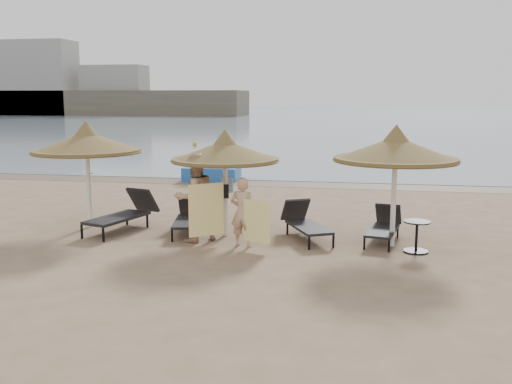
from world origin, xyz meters
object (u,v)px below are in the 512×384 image
side_table (416,238)px  lounger_near_left (189,217)px  person_right (243,207)px  palapa_right (396,150)px  person_left (195,191)px  palapa_left (87,143)px  palapa_center (225,151)px  pedal_boat (211,171)px  lounger_far_right (384,226)px  lounger_near_right (305,222)px  lounger_far_left (125,213)px

side_table → lounger_near_left: bearing=170.0°
lounger_near_left → person_right: size_ratio=1.08×
palapa_right → person_left: 4.44m
palapa_right → palapa_left: bearing=175.9°
side_table → person_left: size_ratio=0.29×
palapa_right → person_right: palapa_right is taller
palapa_center → pedal_boat: bearing=107.0°
lounger_far_right → palapa_center: bearing=-166.1°
lounger_near_left → lounger_near_right: 2.80m
palapa_right → side_table: size_ratio=4.01×
palapa_center → lounger_near_left: bearing=167.4°
palapa_center → person_right: (0.59, -0.90, -1.09)m
lounger_near_left → palapa_right: bearing=-16.8°
lounger_near_right → pedal_boat: bearing=91.3°
palapa_left → person_right: (4.11, -1.16, -1.22)m
pedal_boat → lounger_near_right: bearing=-62.3°
lounger_far_left → palapa_right: bearing=13.1°
lounger_near_right → pedal_boat: (-4.40, 8.32, -0.01)m
lounger_far_left → lounger_near_right: lounger_far_left is taller
lounger_far_left → lounger_far_right: size_ratio=1.24×
side_table → person_right: size_ratio=0.38×
lounger_far_right → side_table: bearing=-42.3°
person_right → lounger_far_left: bearing=-12.0°
pedal_boat → lounger_near_left: bearing=-79.1°
palapa_left → person_left: size_ratio=1.16×
lounger_near_right → person_left: size_ratio=0.84×
palapa_left → palapa_center: palapa_left is taller
palapa_right → lounger_far_left: palapa_right is taller
palapa_right → palapa_center: bearing=176.0°
lounger_near_left → lounger_near_right: lounger_near_right is taller
palapa_left → pedal_boat: bearing=83.4°
palapa_center → person_left: bearing=-131.5°
palapa_center → person_left: 1.17m
lounger_near_right → palapa_right: bearing=-37.2°
side_table → pedal_boat: pedal_boat is taller
palapa_right → person_left: palapa_right is taller
palapa_left → lounger_near_right: size_ratio=1.38×
person_right → lounger_near_right: bearing=-135.2°
palapa_center → palapa_right: (3.78, -0.27, 0.13)m
lounger_far_left → person_left: (1.99, -0.73, 0.72)m
palapa_right → lounger_near_left: 5.07m
person_right → palapa_left: bearing=-9.8°
lounger_near_right → person_right: (-1.24, -1.00, 0.51)m
lounger_near_left → palapa_center: bearing=-23.6°
palapa_center → person_left: (-0.55, -0.62, -0.82)m
lounger_near_left → side_table: lounger_near_left is taller
palapa_right → lounger_far_right: palapa_right is taller
lounger_far_right → palapa_left: bearing=-169.4°
lounger_near_right → side_table: lounger_near_right is taller
lounger_near_left → pedal_boat: size_ratio=0.91×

